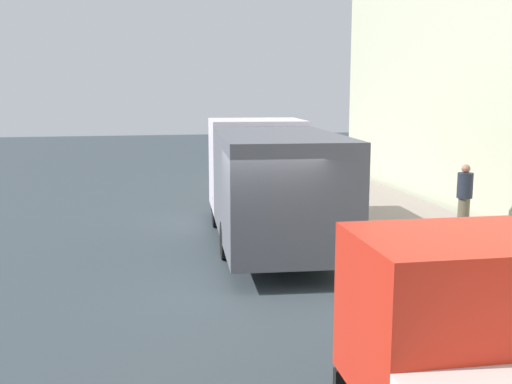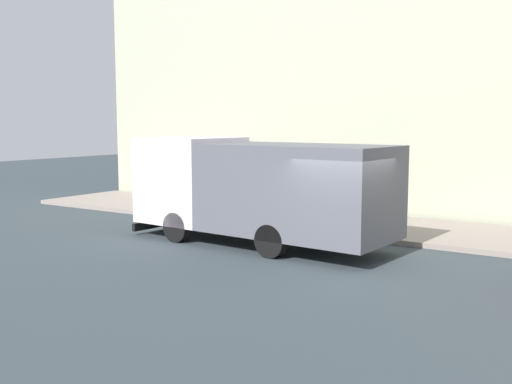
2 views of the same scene
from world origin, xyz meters
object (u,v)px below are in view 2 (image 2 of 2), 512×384
object	(u,v)px
traffic_cone_orange	(181,206)
street_sign_post	(304,184)
large_utility_truck	(258,187)
pedestrian_standing	(346,190)
pedestrian_walking	(249,192)

from	to	relation	value
traffic_cone_orange	street_sign_post	bearing A→B (deg)	-89.53
large_utility_truck	pedestrian_standing	xyz separation A→B (m)	(4.97, -0.36, -0.55)
pedestrian_standing	street_sign_post	world-z (taller)	street_sign_post
pedestrian_standing	street_sign_post	size ratio (longest dim) A/B	0.76
street_sign_post	large_utility_truck	bearing A→B (deg)	174.08
traffic_cone_orange	street_sign_post	xyz separation A→B (m)	(0.04, -4.81, 1.06)
pedestrian_walking	street_sign_post	size ratio (longest dim) A/B	0.74
large_utility_truck	street_sign_post	size ratio (longest dim) A/B	3.41
street_sign_post	traffic_cone_orange	bearing A→B (deg)	90.47
pedestrian_standing	traffic_cone_orange	bearing A→B (deg)	-156.46
large_utility_truck	pedestrian_standing	distance (m)	5.01
street_sign_post	pedestrian_standing	bearing A→B (deg)	-2.70
large_utility_truck	pedestrian_walking	distance (m)	3.35
pedestrian_standing	pedestrian_walking	bearing A→B (deg)	-141.36
large_utility_truck	traffic_cone_orange	xyz separation A→B (m)	(2.17, 4.58, -1.16)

